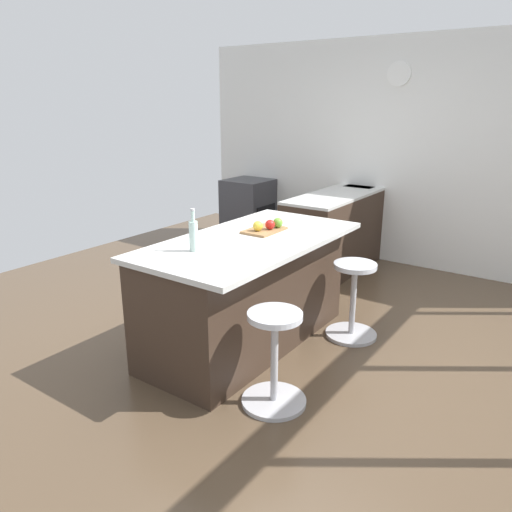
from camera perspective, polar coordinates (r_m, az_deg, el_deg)
name	(u,v)px	position (r m, az deg, el deg)	size (l,w,h in m)	color
ground_plane	(270,338)	(4.32, 1.60, -9.46)	(7.10, 7.10, 0.00)	brown
interior_partition_left	(396,154)	(6.34, 15.81, 11.29)	(0.15, 5.36, 2.68)	silver
sink_cabinet	(351,225)	(6.31, 10.86, 3.54)	(2.47, 0.60, 1.21)	#38281E
oven_range	(248,211)	(7.09, -0.87, 5.22)	(0.60, 0.61, 0.90)	#38383D
kitchen_island	(246,291)	(4.07, -1.12, -4.01)	(1.95, 1.00, 0.92)	#38281E
stool_by_window	(353,302)	(4.31, 11.12, -5.28)	(0.44, 0.44, 0.66)	#B7B7BC
stool_middle	(274,362)	(3.33, 2.13, -12.09)	(0.44, 0.44, 0.66)	#B7B7BC
cutting_board	(264,230)	(4.11, 0.94, 2.99)	(0.36, 0.24, 0.02)	olive
apple_yellow	(258,226)	(4.03, 0.22, 3.48)	(0.08, 0.08, 0.08)	gold
apple_red	(270,225)	(4.09, 1.63, 3.65)	(0.08, 0.08, 0.08)	red
apple_green	(278,223)	(4.15, 2.53, 3.86)	(0.08, 0.08, 0.08)	#609E2D
water_bottle	(194,235)	(3.57, -7.22, 2.46)	(0.06, 0.06, 0.31)	silver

